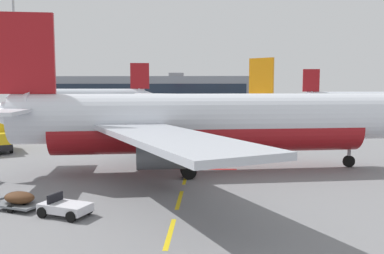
% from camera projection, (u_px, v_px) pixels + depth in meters
% --- Properties ---
extents(ground, '(400.00, 400.00, 0.00)m').
position_uv_depth(ground, '(373.00, 142.00, 50.06)').
color(ground, slate).
extents(apron_paint_markings, '(8.00, 93.29, 0.01)m').
position_uv_depth(apron_paint_markings, '(195.00, 145.00, 46.82)').
color(apron_paint_markings, yellow).
rests_on(apron_paint_markings, ground).
extents(airliner_foreground, '(34.74, 34.14, 12.20)m').
position_uv_depth(airliner_foreground, '(202.00, 122.00, 32.12)').
color(airliner_foreground, silver).
rests_on(airliner_foreground, ground).
extents(airliner_mid_left, '(31.80, 31.75, 11.19)m').
position_uv_depth(airliner_mid_left, '(361.00, 100.00, 98.82)').
color(airliner_mid_left, silver).
rests_on(airliner_mid_left, ground).
extents(airliner_far_center, '(35.95, 35.45, 12.60)m').
position_uv_depth(airliner_far_center, '(82.00, 98.00, 97.19)').
color(airliner_far_center, silver).
rests_on(airliner_far_center, ground).
extents(airliner_far_right, '(28.93, 26.96, 11.06)m').
position_uv_depth(airliner_far_right, '(196.00, 106.00, 68.00)').
color(airliner_far_right, white).
rests_on(airliner_far_right, ground).
extents(apron_light_mast_near, '(1.80, 1.80, 28.92)m').
position_uv_depth(apron_light_mast_near, '(14.00, 18.00, 63.50)').
color(apron_light_mast_near, slate).
rests_on(apron_light_mast_near, ground).
extents(terminal_satellite, '(92.39, 20.70, 12.85)m').
position_uv_depth(terminal_satellite, '(144.00, 90.00, 171.48)').
color(terminal_satellite, gray).
rests_on(terminal_satellite, ground).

